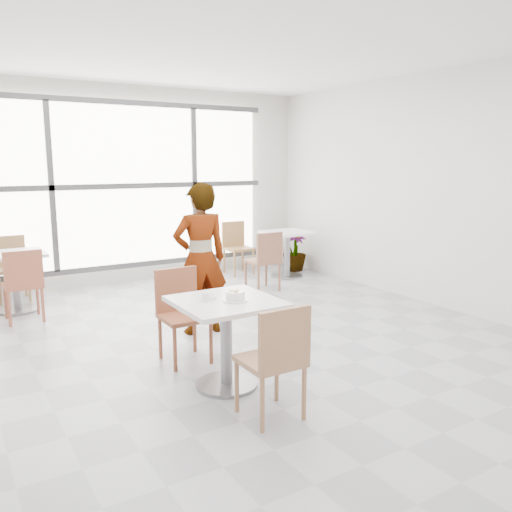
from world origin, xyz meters
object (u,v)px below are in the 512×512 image
oatmeal_bowl (235,296)px  bg_chair_right_far (236,244)px  chair_near (276,355)px  bg_chair_right_near (266,257)px  person (200,259)px  bg_chair_left_near (23,281)px  bg_table_left (16,273)px  chair_far (181,308)px  bg_chair_left_far (11,264)px  main_table (226,326)px  plant_right (295,250)px  coffee_cup (207,297)px  bg_table_right (287,247)px

oatmeal_bowl → bg_chair_right_far: size_ratio=0.24×
chair_near → bg_chair_right_near: size_ratio=1.00×
person → bg_chair_left_near: (-1.61, 1.41, -0.32)m
chair_near → bg_table_left: size_ratio=1.16×
bg_chair_right_near → bg_chair_right_far: bearing=-100.7°
chair_far → bg_table_left: bearing=113.4°
bg_table_left → bg_chair_right_far: bg_chair_right_far is taller
bg_chair_left_far → bg_chair_right_far: bearing=-1.7°
oatmeal_bowl → person: person is taller
main_table → oatmeal_bowl: (0.05, -0.07, 0.27)m
bg_chair_right_far → plant_right: bearing=-19.6°
main_table → bg_table_left: (-1.19, 3.36, -0.04)m
bg_table_left → bg_chair_left_far: size_ratio=0.86×
coffee_cup → chair_far: bearing=84.1°
bg_chair_left_near → chair_near: bearing=109.0°
oatmeal_bowl → bg_table_left: 3.66m
chair_near → coffee_cup: 0.84m
person → bg_table_right: bearing=-136.7°
plant_right → bg_table_right: bearing=-139.6°
bg_table_left → bg_chair_left_near: bg_chair_left_near is taller
oatmeal_bowl → bg_chair_left_far: size_ratio=0.24×
oatmeal_bowl → plant_right: 4.84m
bg_chair_left_near → person: bearing=138.8°
main_table → bg_chair_left_near: bearing=112.8°
bg_table_right → bg_chair_right_near: bearing=-142.4°
chair_near → bg_chair_left_far: (-1.20, 4.70, 0.00)m
oatmeal_bowl → bg_table_right: oatmeal_bowl is taller
bg_table_left → bg_chair_right_far: size_ratio=0.86×
main_table → chair_near: size_ratio=0.92×
bg_chair_left_near → bg_table_right: bearing=-174.1°
coffee_cup → plant_right: (3.38, 3.49, -0.42)m
chair_far → bg_table_right: bearing=39.9°
bg_chair_right_far → plant_right: 1.03m
plant_right → bg_chair_left_far: bearing=174.2°
bg_chair_left_far → plant_right: size_ratio=1.22×
chair_far → bg_chair_right_near: 2.77m
main_table → oatmeal_bowl: 0.28m
person → bg_chair_left_near: size_ratio=1.89×
coffee_cup → bg_table_right: bearing=46.5°
oatmeal_bowl → bg_chair_right_far: 4.55m
bg_chair_left_far → bg_chair_right_near: same height
chair_far → person: 0.85m
bg_chair_left_near → plant_right: bearing=-170.3°
chair_near → bg_chair_right_far: bearing=-116.1°
chair_far → bg_chair_left_far: (-1.10, 3.22, 0.00)m
chair_far → bg_chair_right_far: bearing=53.0°
chair_far → bg_chair_left_far: 3.40m
bg_table_left → bg_chair_left_far: 0.63m
coffee_cup → bg_table_left: 3.47m
chair_near → person: person is taller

